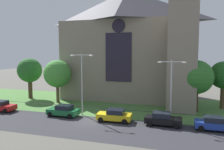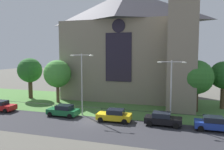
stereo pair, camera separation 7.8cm
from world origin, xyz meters
name	(u,v)px [view 1 (the left image)]	position (x,y,z in m)	size (l,w,h in m)	color
ground	(114,104)	(0.00, 10.00, 0.00)	(160.00, 160.00, 0.00)	#56544C
road_asphalt	(85,126)	(0.00, -2.00, 0.00)	(120.00, 8.00, 0.01)	#2D2D33
grass_verge	(111,107)	(0.00, 8.00, 0.00)	(120.00, 20.00, 0.01)	#477538
church_building	(130,43)	(1.26, 16.09, 10.27)	(23.20, 16.20, 26.00)	gray
iron_railing	(102,109)	(0.49, 2.50, 0.97)	(30.23, 0.07, 1.13)	black
tree_left_far	(30,71)	(-16.51, 10.30, 5.16)	(4.51, 4.51, 7.49)	#423021
tree_left_near	(57,74)	(-9.61, 8.47, 4.89)	(4.63, 4.63, 7.24)	brown
tree_right_far	(224,76)	(16.53, 11.89, 5.02)	(4.14, 4.14, 7.17)	brown
tree_right_near	(196,77)	(12.45, 8.72, 4.94)	(4.82, 4.82, 7.40)	#423021
streetlamp_near	(82,76)	(-2.32, 2.40, 5.27)	(3.37, 0.26, 8.30)	#B2B2B7
streetlamp_far	(171,83)	(9.29, 2.40, 4.84)	(3.37, 0.26, 7.52)	#B2B2B7
parked_car_red	(1,106)	(-14.49, 0.82, 0.74)	(4.24, 2.09, 1.51)	#B21919
parked_car_green	(63,111)	(-4.45, 1.08, 0.74)	(4.24, 2.10, 1.51)	#196033
parked_car_yellow	(115,115)	(2.70, 0.84, 0.74)	(4.28, 2.19, 1.51)	gold
parked_car_black	(163,119)	(8.51, 1.05, 0.74)	(4.22, 2.06, 1.51)	black
parked_car_blue	(215,124)	(13.99, 0.88, 0.74)	(4.20, 2.03, 1.51)	#1E3899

